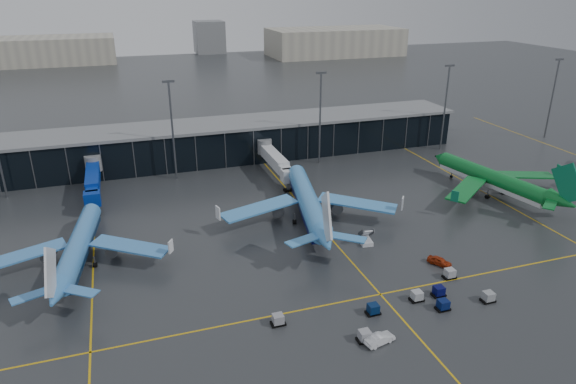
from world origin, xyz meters
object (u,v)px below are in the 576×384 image
object	(u,v)px
airliner_arkefly	(77,234)
airliner_aer_lingus	(492,169)
mobile_airstair	(366,240)
airliner_klm_near	(308,189)
service_van_white	(380,339)
baggage_carts	(409,303)
service_van_red	(440,261)

from	to	relation	value
airliner_arkefly	airliner_aer_lingus	bearing A→B (deg)	10.59
airliner_aer_lingus	mobile_airstair	distance (m)	42.54
airliner_klm_near	airliner_aer_lingus	xyz separation A→B (m)	(46.81, -0.48, -0.53)
airliner_klm_near	service_van_white	world-z (taller)	airliner_klm_near
baggage_carts	service_van_red	distance (m)	15.57
airliner_arkefly	mobile_airstair	size ratio (longest dim) A/B	11.26
airliner_arkefly	service_van_red	size ratio (longest dim) A/B	8.94
airliner_aer_lingus	airliner_klm_near	bearing A→B (deg)	169.00
airliner_aer_lingus	service_van_white	bearing A→B (deg)	-151.53
airliner_klm_near	mobile_airstair	size ratio (longest dim) A/B	13.00
service_van_white	baggage_carts	bearing A→B (deg)	-66.21
airliner_klm_near	service_van_white	size ratio (longest dim) A/B	9.78
airliner_aer_lingus	baggage_carts	world-z (taller)	airliner_aer_lingus
airliner_klm_near	mobile_airstair	distance (m)	16.96
mobile_airstair	service_van_red	world-z (taller)	mobile_airstair
airliner_klm_near	service_van_red	bearing A→B (deg)	-47.11
airliner_aer_lingus	service_van_white	size ratio (longest dim) A/B	9.03
airliner_arkefly	airliner_aer_lingus	world-z (taller)	airliner_aer_lingus
mobile_airstair	service_van_white	distance (m)	30.16
mobile_airstair	airliner_aer_lingus	bearing A→B (deg)	27.10
mobile_airstair	service_van_white	xyz separation A→B (m)	(-11.65, -27.82, -0.01)
airliner_aer_lingus	baggage_carts	xyz separation A→B (m)	(-43.02, -35.13, -5.66)
airliner_klm_near	mobile_airstair	world-z (taller)	airliner_klm_near
service_van_white	service_van_red	bearing A→B (deg)	-65.20
airliner_aer_lingus	service_van_red	size ratio (longest dim) A/B	9.53
airliner_klm_near	mobile_airstair	xyz separation A→B (m)	(6.94, -14.19, -6.18)
baggage_carts	mobile_airstair	bearing A→B (deg)	81.62
airliner_aer_lingus	service_van_red	distance (m)	40.37
baggage_carts	mobile_airstair	xyz separation A→B (m)	(3.15, 21.42, 0.01)
airliner_klm_near	airliner_arkefly	bearing A→B (deg)	-162.99
mobile_airstair	service_van_white	bearing A→B (deg)	-104.59
airliner_arkefly	airliner_aer_lingus	size ratio (longest dim) A/B	0.94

